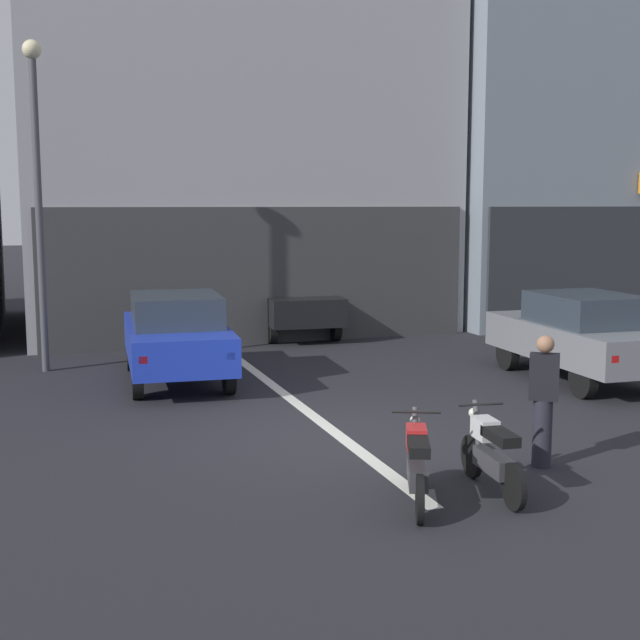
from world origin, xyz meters
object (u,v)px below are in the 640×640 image
object	(u,v)px
car_blue_crossing_near	(176,335)
motorcycle_white_row_left_mid	(491,453)
car_black_down_street	(291,299)
street_lamp	(37,172)
person_by_motorcycles	(543,400)
car_grey_parked_kerbside	(582,334)
motorcycle_red_row_leftmost	(417,463)

from	to	relation	value
car_blue_crossing_near	motorcycle_white_row_left_mid	distance (m)	7.63
car_black_down_street	street_lamp	world-z (taller)	street_lamp
street_lamp	person_by_motorcycles	world-z (taller)	street_lamp
car_grey_parked_kerbside	motorcycle_white_row_left_mid	world-z (taller)	car_grey_parked_kerbside
car_black_down_street	motorcycle_white_row_left_mid	bearing A→B (deg)	-95.85
car_blue_crossing_near	motorcycle_white_row_left_mid	world-z (taller)	car_blue_crossing_near
street_lamp	motorcycle_red_row_leftmost	size ratio (longest dim) A/B	4.01
car_blue_crossing_near	motorcycle_red_row_leftmost	xyz separation A→B (m)	(1.47, -7.29, -0.43)
motorcycle_white_row_left_mid	street_lamp	bearing A→B (deg)	117.59
car_black_down_street	motorcycle_white_row_left_mid	size ratio (longest dim) A/B	2.52
car_grey_parked_kerbside	street_lamp	bearing A→B (deg)	156.33
car_blue_crossing_near	motorcycle_red_row_leftmost	bearing A→B (deg)	-78.61
car_blue_crossing_near	motorcycle_red_row_leftmost	world-z (taller)	car_blue_crossing_near
car_blue_crossing_near	person_by_motorcycles	distance (m)	7.46
street_lamp	motorcycle_white_row_left_mid	bearing A→B (deg)	-62.41
street_lamp	motorcycle_white_row_left_mid	distance (m)	10.78
car_black_down_street	street_lamp	size ratio (longest dim) A/B	0.67
car_blue_crossing_near	car_black_down_street	bearing A→B (deg)	53.31
car_grey_parked_kerbside	car_black_down_street	world-z (taller)	same
car_black_down_street	motorcycle_red_row_leftmost	world-z (taller)	car_black_down_street
street_lamp	car_blue_crossing_near	bearing A→B (deg)	-38.56
car_grey_parked_kerbside	car_black_down_street	distance (m)	8.02
car_grey_parked_kerbside	street_lamp	xyz separation A→B (m)	(-9.43, 4.14, 3.00)
street_lamp	motorcycle_red_row_leftmost	bearing A→B (deg)	-67.56
motorcycle_red_row_leftmost	motorcycle_white_row_left_mid	size ratio (longest dim) A/B	0.94
person_by_motorcycles	motorcycle_white_row_left_mid	bearing A→B (deg)	-149.31
motorcycle_white_row_left_mid	car_black_down_street	bearing A→B (deg)	84.15
car_grey_parked_kerbside	motorcycle_red_row_leftmost	xyz separation A→B (m)	(-5.66, -4.99, -0.43)
car_black_down_street	street_lamp	xyz separation A→B (m)	(-5.98, -3.10, 3.00)
car_grey_parked_kerbside	person_by_motorcycles	world-z (taller)	person_by_motorcycles
motorcycle_white_row_left_mid	person_by_motorcycles	size ratio (longest dim) A/B	1.00
street_lamp	motorcycle_red_row_leftmost	distance (m)	10.45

